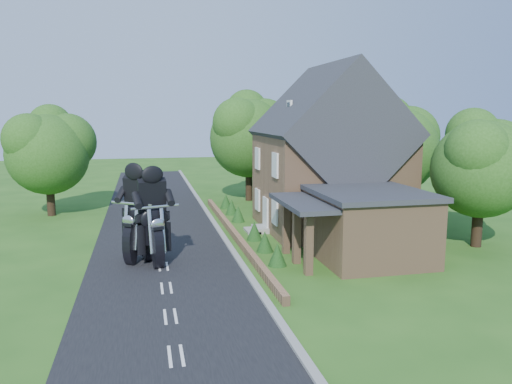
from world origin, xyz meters
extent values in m
plane|color=#275517|center=(0.00, 0.00, 0.00)|extent=(120.00, 120.00, 0.00)
cube|color=black|center=(0.00, 0.00, 0.01)|extent=(7.00, 80.00, 0.02)
cube|color=gray|center=(3.65, 0.00, 0.06)|extent=(0.30, 80.00, 0.12)
cube|color=#9A704E|center=(4.30, 5.00, 0.20)|extent=(0.30, 22.00, 0.40)
cube|color=#9A704E|center=(10.50, 6.00, 3.00)|extent=(8.00, 8.00, 6.00)
cube|color=#27292F|center=(10.50, 6.00, 6.00)|extent=(8.48, 8.64, 8.48)
cube|color=#9A704E|center=(12.50, 6.00, 9.20)|extent=(0.60, 0.90, 1.60)
cube|color=white|center=(7.90, 6.00, 7.50)|extent=(0.12, 0.80, 0.90)
cube|color=black|center=(7.84, 6.00, 7.50)|extent=(0.04, 0.55, 0.65)
cube|color=white|center=(6.44, 6.00, 1.05)|extent=(0.10, 1.10, 2.10)
cube|color=gray|center=(6.10, 6.00, 0.15)|extent=(0.80, 1.60, 0.30)
cube|color=gray|center=(5.60, 6.00, 0.07)|extent=(0.80, 1.60, 0.15)
cube|color=white|center=(6.44, 3.80, 1.60)|extent=(0.10, 1.10, 1.40)
cube|color=black|center=(6.42, 3.80, 1.60)|extent=(0.04, 0.92, 1.22)
cube|color=white|center=(6.44, 8.20, 1.60)|extent=(0.10, 1.10, 1.40)
cube|color=black|center=(6.42, 8.20, 1.60)|extent=(0.04, 0.92, 1.22)
cube|color=white|center=(6.44, 3.80, 4.30)|extent=(0.10, 1.10, 1.40)
cube|color=black|center=(6.42, 3.80, 4.30)|extent=(0.04, 0.92, 1.22)
cube|color=white|center=(6.44, 8.20, 4.30)|extent=(0.10, 1.10, 1.40)
cube|color=black|center=(6.42, 8.20, 4.30)|extent=(0.04, 0.92, 1.22)
cube|color=#9A704E|center=(10.00, -0.80, 1.60)|extent=(5.00, 5.60, 3.20)
cube|color=#27292F|center=(10.00, -0.80, 3.32)|extent=(5.30, 5.94, 0.24)
cube|color=#27292F|center=(6.90, -0.80, 2.95)|extent=(2.60, 5.32, 0.22)
cube|color=#9A704E|center=(6.30, -2.60, 1.40)|extent=(0.35, 0.35, 2.80)
cube|color=#9A704E|center=(6.30, -0.80, 1.40)|extent=(0.35, 0.35, 2.80)
cube|color=#9A704E|center=(6.30, 1.00, 1.40)|extent=(0.35, 0.35, 2.80)
cylinder|color=black|center=(17.00, 0.00, 1.40)|extent=(0.56, 0.56, 2.80)
sphere|color=#234D16|center=(17.00, 0.00, 4.23)|extent=(5.20, 5.20, 5.20)
sphere|color=#234D16|center=(18.17, 0.52, 5.01)|extent=(3.74, 3.74, 3.74)
sphere|color=#234D16|center=(16.09, -0.78, 5.27)|extent=(3.22, 3.22, 3.22)
sphere|color=#234D16|center=(17.10, 1.04, 6.05)|extent=(2.86, 2.86, 2.86)
cylinder|color=black|center=(16.50, 8.50, 1.50)|extent=(0.56, 0.56, 3.00)
sphere|color=#234D16|center=(16.50, 8.50, 4.65)|extent=(6.00, 6.00, 6.00)
sphere|color=#234D16|center=(17.85, 9.10, 5.55)|extent=(4.32, 4.32, 4.32)
sphere|color=#234D16|center=(15.45, 7.60, 5.85)|extent=(3.72, 3.72, 3.72)
sphere|color=#234D16|center=(16.60, 9.70, 6.75)|extent=(3.30, 3.30, 3.30)
cylinder|color=black|center=(14.00, 16.00, 1.80)|extent=(0.56, 0.56, 3.60)
sphere|color=#234D16|center=(14.00, 16.00, 5.58)|extent=(7.20, 7.20, 7.20)
sphere|color=#234D16|center=(15.62, 16.72, 6.66)|extent=(5.18, 5.18, 5.18)
sphere|color=#234D16|center=(12.74, 14.92, 7.02)|extent=(4.46, 4.46, 4.46)
sphere|color=#234D16|center=(14.10, 17.44, 8.10)|extent=(3.96, 3.96, 3.96)
cylinder|color=black|center=(8.00, 17.00, 1.70)|extent=(0.56, 0.56, 3.40)
sphere|color=#234D16|center=(8.00, 17.00, 5.16)|extent=(6.40, 6.40, 6.40)
sphere|color=#234D16|center=(9.44, 17.64, 6.12)|extent=(4.61, 4.61, 4.61)
sphere|color=#234D16|center=(6.88, 16.04, 6.44)|extent=(3.97, 3.97, 3.97)
sphere|color=#234D16|center=(8.10, 18.28, 7.40)|extent=(3.52, 3.52, 3.52)
cylinder|color=black|center=(-7.00, 14.00, 1.40)|extent=(0.56, 0.56, 2.80)
sphere|color=#234D16|center=(-7.00, 14.00, 4.34)|extent=(5.60, 5.60, 5.60)
sphere|color=#234D16|center=(-5.74, 14.56, 5.18)|extent=(4.03, 4.03, 4.03)
sphere|color=#234D16|center=(-7.98, 13.16, 5.46)|extent=(3.47, 3.47, 3.47)
sphere|color=#234D16|center=(-6.90, 15.12, 6.30)|extent=(3.08, 3.08, 3.08)
cone|color=#153A12|center=(5.30, -1.00, 0.55)|extent=(0.90, 0.90, 1.10)
cone|color=#153A12|center=(5.30, 1.50, 0.55)|extent=(0.90, 0.90, 1.10)
cone|color=#153A12|center=(5.30, 4.00, 0.55)|extent=(0.90, 0.90, 1.10)
cone|color=#153A12|center=(5.30, 9.00, 0.55)|extent=(0.90, 0.90, 1.10)
cone|color=#153A12|center=(5.30, 11.50, 0.55)|extent=(0.90, 0.90, 1.10)
cone|color=#153A12|center=(5.30, 14.00, 0.55)|extent=(0.90, 0.90, 1.10)
camera|label=1|loc=(-0.74, -23.08, 7.14)|focal=35.00mm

